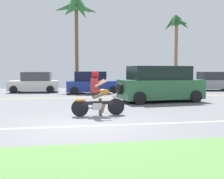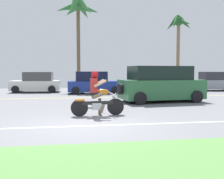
{
  "view_description": "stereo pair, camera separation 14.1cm",
  "coord_description": "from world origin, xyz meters",
  "px_view_note": "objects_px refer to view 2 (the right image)",
  "views": [
    {
      "loc": [
        -0.57,
        -7.93,
        1.68
      ],
      "look_at": [
        1.33,
        3.23,
        0.87
      ],
      "focal_mm": 41.99,
      "sensor_mm": 36.0,
      "label": 1
    },
    {
      "loc": [
        -0.43,
        -7.95,
        1.68
      ],
      "look_at": [
        1.33,
        3.23,
        0.87
      ],
      "focal_mm": 41.99,
      "sensor_mm": 36.0,
      "label": 2
    }
  ],
  "objects_px": {
    "parked_car_1": "(36,83)",
    "palm_tree_0": "(78,12)",
    "parked_car_3": "(161,83)",
    "suv_nearby": "(160,84)",
    "palm_tree_2": "(179,29)",
    "motorcyclist": "(97,97)",
    "parked_car_4": "(214,82)",
    "parked_car_2": "(93,83)"
  },
  "relations": [
    {
      "from": "parked_car_1",
      "to": "palm_tree_2",
      "type": "bearing_deg",
      "value": 10.3
    },
    {
      "from": "motorcyclist",
      "to": "parked_car_4",
      "type": "distance_m",
      "value": 15.7
    },
    {
      "from": "parked_car_1",
      "to": "palm_tree_0",
      "type": "height_order",
      "value": "palm_tree_0"
    },
    {
      "from": "motorcyclist",
      "to": "palm_tree_0",
      "type": "xyz_separation_m",
      "value": [
        -0.24,
        13.92,
        6.11
      ]
    },
    {
      "from": "parked_car_2",
      "to": "parked_car_4",
      "type": "height_order",
      "value": "parked_car_2"
    },
    {
      "from": "parked_car_1",
      "to": "palm_tree_2",
      "type": "distance_m",
      "value": 13.81
    },
    {
      "from": "motorcyclist",
      "to": "parked_car_3",
      "type": "relative_size",
      "value": 0.47
    },
    {
      "from": "parked_car_1",
      "to": "parked_car_4",
      "type": "height_order",
      "value": "parked_car_4"
    },
    {
      "from": "palm_tree_2",
      "to": "parked_car_3",
      "type": "bearing_deg",
      "value": -125.87
    },
    {
      "from": "parked_car_2",
      "to": "palm_tree_2",
      "type": "bearing_deg",
      "value": 26.53
    },
    {
      "from": "motorcyclist",
      "to": "parked_car_4",
      "type": "bearing_deg",
      "value": 44.8
    },
    {
      "from": "suv_nearby",
      "to": "parked_car_3",
      "type": "distance_m",
      "value": 5.7
    },
    {
      "from": "suv_nearby",
      "to": "palm_tree_2",
      "type": "height_order",
      "value": "palm_tree_2"
    },
    {
      "from": "motorcyclist",
      "to": "palm_tree_0",
      "type": "relative_size",
      "value": 0.25
    },
    {
      "from": "parked_car_1",
      "to": "palm_tree_0",
      "type": "xyz_separation_m",
      "value": [
        3.39,
        2.33,
        6.09
      ]
    },
    {
      "from": "parked_car_2",
      "to": "parked_car_3",
      "type": "bearing_deg",
      "value": -4.43
    },
    {
      "from": "motorcyclist",
      "to": "suv_nearby",
      "type": "height_order",
      "value": "suv_nearby"
    },
    {
      "from": "parked_car_4",
      "to": "palm_tree_2",
      "type": "distance_m",
      "value": 5.97
    },
    {
      "from": "palm_tree_0",
      "to": "palm_tree_2",
      "type": "relative_size",
      "value": 1.19
    },
    {
      "from": "motorcyclist",
      "to": "parked_car_4",
      "type": "height_order",
      "value": "motorcyclist"
    },
    {
      "from": "motorcyclist",
      "to": "suv_nearby",
      "type": "relative_size",
      "value": 0.43
    },
    {
      "from": "parked_car_2",
      "to": "palm_tree_0",
      "type": "bearing_deg",
      "value": 102.6
    },
    {
      "from": "suv_nearby",
      "to": "palm_tree_2",
      "type": "distance_m",
      "value": 12.16
    },
    {
      "from": "suv_nearby",
      "to": "parked_car_4",
      "type": "bearing_deg",
      "value": 44.22
    },
    {
      "from": "parked_car_1",
      "to": "parked_car_3",
      "type": "relative_size",
      "value": 0.88
    },
    {
      "from": "parked_car_1",
      "to": "palm_tree_0",
      "type": "distance_m",
      "value": 7.35
    },
    {
      "from": "parked_car_3",
      "to": "palm_tree_2",
      "type": "bearing_deg",
      "value": 54.13
    },
    {
      "from": "parked_car_2",
      "to": "palm_tree_2",
      "type": "relative_size",
      "value": 0.58
    },
    {
      "from": "parked_car_1",
      "to": "motorcyclist",
      "type": "bearing_deg",
      "value": -72.57
    },
    {
      "from": "parked_car_2",
      "to": "palm_tree_0",
      "type": "relative_size",
      "value": 0.48
    },
    {
      "from": "parked_car_4",
      "to": "palm_tree_0",
      "type": "xyz_separation_m",
      "value": [
        -11.38,
        2.86,
        6.08
      ]
    },
    {
      "from": "motorcyclist",
      "to": "parked_car_2",
      "type": "relative_size",
      "value": 0.51
    },
    {
      "from": "parked_car_2",
      "to": "palm_tree_0",
      "type": "height_order",
      "value": "palm_tree_0"
    },
    {
      "from": "suv_nearby",
      "to": "parked_car_2",
      "type": "distance_m",
      "value": 6.56
    },
    {
      "from": "palm_tree_0",
      "to": "parked_car_3",
      "type": "bearing_deg",
      "value": -37.39
    },
    {
      "from": "motorcyclist",
      "to": "parked_car_3",
      "type": "distance_m",
      "value": 10.97
    },
    {
      "from": "parked_car_4",
      "to": "parked_car_2",
      "type": "bearing_deg",
      "value": -172.65
    },
    {
      "from": "parked_car_3",
      "to": "palm_tree_2",
      "type": "xyz_separation_m",
      "value": [
        3.32,
        4.59,
        4.83
      ]
    },
    {
      "from": "parked_car_3",
      "to": "parked_car_2",
      "type": "bearing_deg",
      "value": 175.57
    },
    {
      "from": "parked_car_3",
      "to": "parked_car_4",
      "type": "height_order",
      "value": "parked_car_3"
    },
    {
      "from": "parked_car_3",
      "to": "parked_car_4",
      "type": "xyz_separation_m",
      "value": [
        5.36,
        1.74,
        -0.0
      ]
    },
    {
      "from": "motorcyclist",
      "to": "parked_car_4",
      "type": "relative_size",
      "value": 0.45
    }
  ]
}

